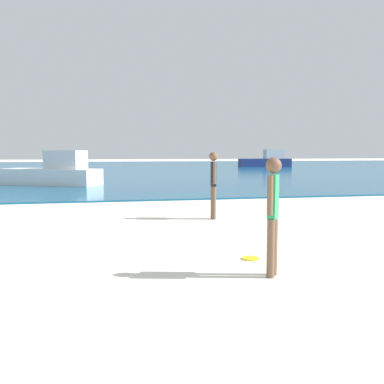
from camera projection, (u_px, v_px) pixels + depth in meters
water at (120, 168)px, 43.81m from camera, size 160.00×60.00×0.06m
person_standing at (273, 209)px, 5.69m from camera, size 0.26×0.31×1.61m
frisbee at (250, 258)px, 6.69m from camera, size 0.26×0.26×0.03m
person_distant at (213, 181)px, 10.63m from camera, size 0.22×0.39×1.68m
boat_near at (54, 173)px, 20.94m from camera, size 5.16×3.78×1.70m
boat_far at (267, 161)px, 47.12m from camera, size 5.69×2.03×1.91m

